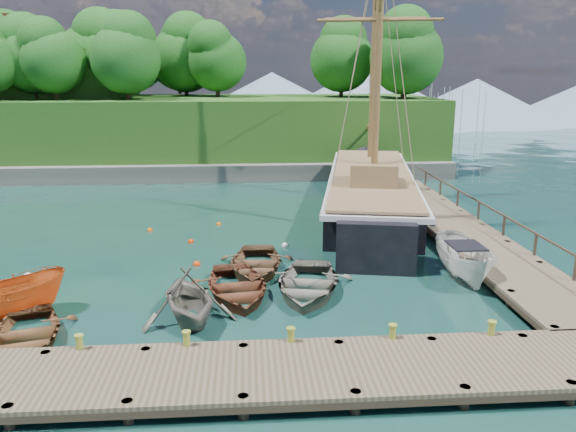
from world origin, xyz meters
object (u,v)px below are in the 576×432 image
at_px(rowboat_3, 307,293).
at_px(motorboat_orange, 3,318).
at_px(rowboat_2, 237,296).
at_px(rowboat_0, 26,344).
at_px(rowboat_1, 189,321).
at_px(rowboat_4, 255,272).
at_px(cabin_boat_white, 463,279).
at_px(schooner, 371,197).

distance_m(rowboat_3, motorboat_orange, 10.77).
height_order(rowboat_3, motorboat_orange, motorboat_orange).
bearing_deg(rowboat_2, motorboat_orange, -178.74).
distance_m(rowboat_0, motorboat_orange, 2.53).
xyz_separation_m(rowboat_1, motorboat_orange, (-6.41, 0.71, 0.00)).
bearing_deg(rowboat_4, rowboat_0, -136.08).
relative_size(rowboat_0, motorboat_orange, 0.99).
relative_size(rowboat_4, motorboat_orange, 1.08).
xyz_separation_m(rowboat_2, cabin_boat_white, (9.23, 1.15, 0.00)).
bearing_deg(motorboat_orange, cabin_boat_white, -103.35).
distance_m(rowboat_4, motorboat_orange, 9.59).
bearing_deg(rowboat_2, schooner, 48.53).
height_order(motorboat_orange, schooner, schooner).
height_order(rowboat_0, motorboat_orange, motorboat_orange).
bearing_deg(rowboat_0, rowboat_2, 12.41).
bearing_deg(rowboat_2, rowboat_4, 65.86).
height_order(rowboat_0, rowboat_3, rowboat_3).
bearing_deg(rowboat_0, rowboat_1, -0.11).
bearing_deg(cabin_boat_white, rowboat_1, -161.32).
distance_m(rowboat_2, rowboat_4, 2.71).
bearing_deg(rowboat_1, cabin_boat_white, -0.07).
relative_size(rowboat_3, cabin_boat_white, 1.05).
bearing_deg(rowboat_0, rowboat_3, 5.64).
distance_m(rowboat_2, schooner, 14.05).
bearing_deg(rowboat_4, schooner, 57.07).
bearing_deg(cabin_boat_white, rowboat_4, 172.39).
distance_m(rowboat_0, schooner, 20.72).
relative_size(rowboat_2, cabin_boat_white, 1.01).
height_order(cabin_boat_white, schooner, schooner).
height_order(rowboat_1, cabin_boat_white, rowboat_1).
xyz_separation_m(rowboat_2, rowboat_3, (2.67, 0.09, 0.00)).
relative_size(cabin_boat_white, schooner, 0.18).
distance_m(rowboat_0, cabin_boat_white, 16.35).
height_order(rowboat_4, cabin_boat_white, cabin_boat_white).
bearing_deg(rowboat_1, motorboat_orange, 156.99).
distance_m(rowboat_2, cabin_boat_white, 9.30).
relative_size(rowboat_1, rowboat_4, 0.82).
xyz_separation_m(rowboat_0, motorboat_orange, (-1.52, 2.03, 0.00)).
height_order(rowboat_3, rowboat_4, rowboat_3).
bearing_deg(schooner, rowboat_4, -116.10).
xyz_separation_m(rowboat_1, rowboat_3, (4.26, 2.16, 0.00)).
distance_m(rowboat_0, rowboat_1, 5.06).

